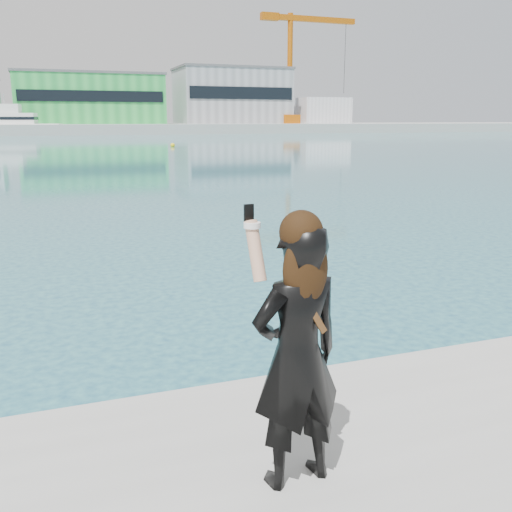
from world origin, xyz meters
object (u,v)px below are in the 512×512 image
Objects in this scene: dock_crane at (295,65)px; buoy_near at (173,147)px; motor_yacht at (14,124)px; woman at (297,349)px.

dock_crane is 48.00× the size of buoy_near.
dock_crane reaches higher than buoy_near.
dock_crane is 76.12m from buoy_near.
motor_yacht reaches higher than buoy_near.
motor_yacht is 9.89× the size of woman.
buoy_near is 0.30× the size of woman.
woman is at bearing -113.61° from dock_crane.
woman is (6.68, -116.08, -0.46)m from motor_yacht.
dock_crane is 134.27m from woman.
woman is at bearing -75.86° from motor_yacht.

